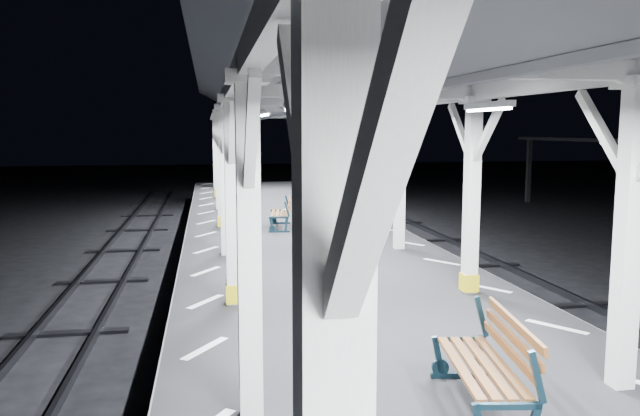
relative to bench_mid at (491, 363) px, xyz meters
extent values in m
plane|color=black|center=(-0.33, 2.33, -1.51)|extent=(120.00, 120.00, 0.00)
cube|color=black|center=(-0.33, 2.33, -1.01)|extent=(6.00, 50.00, 1.00)
cube|color=silver|center=(-2.78, 2.33, -0.51)|extent=(1.00, 48.00, 0.01)
cube|color=silver|center=(2.12, 2.33, -0.51)|extent=(1.00, 48.00, 0.01)
cube|color=silver|center=(-2.33, -3.12, 2.24)|extent=(0.10, 0.99, 0.99)
cube|color=silver|center=(-2.33, -4.22, 2.24)|extent=(0.10, 0.99, 0.99)
cube|color=silver|center=(-2.33, 0.33, 1.09)|extent=(0.22, 0.22, 3.20)
cube|color=silver|center=(-2.33, 0.33, 2.75)|extent=(0.40, 0.40, 0.12)
cube|color=silver|center=(-2.33, 0.88, 2.24)|extent=(0.10, 0.99, 0.99)
cube|color=silver|center=(-2.33, -0.22, 2.24)|extent=(0.10, 0.99, 0.99)
cube|color=silver|center=(-2.33, 4.33, 1.09)|extent=(0.22, 0.22, 3.20)
cube|color=silver|center=(-2.33, 4.33, 2.75)|extent=(0.40, 0.40, 0.12)
cube|color=gold|center=(-2.33, 4.33, -0.33)|extent=(0.26, 0.26, 0.30)
cube|color=silver|center=(-2.33, 4.88, 2.24)|extent=(0.10, 0.99, 0.99)
cube|color=silver|center=(-2.33, 3.78, 2.24)|extent=(0.10, 0.99, 0.99)
cube|color=silver|center=(-2.33, 8.33, 1.09)|extent=(0.22, 0.22, 3.20)
cube|color=silver|center=(-2.33, 8.33, 2.75)|extent=(0.40, 0.40, 0.12)
cube|color=silver|center=(-2.33, 8.88, 2.24)|extent=(0.10, 0.99, 0.99)
cube|color=silver|center=(-2.33, 7.78, 2.24)|extent=(0.10, 0.99, 0.99)
cube|color=silver|center=(-2.33, 12.33, 1.09)|extent=(0.22, 0.22, 3.20)
cube|color=silver|center=(-2.33, 12.33, 2.75)|extent=(0.40, 0.40, 0.12)
cube|color=gold|center=(-2.33, 12.33, -0.33)|extent=(0.26, 0.26, 0.30)
cube|color=silver|center=(-2.33, 12.88, 2.24)|extent=(0.10, 0.99, 0.99)
cube|color=silver|center=(-2.33, 11.78, 2.24)|extent=(0.10, 0.99, 0.99)
cube|color=silver|center=(-2.33, 16.33, 1.09)|extent=(0.22, 0.22, 3.20)
cube|color=silver|center=(-2.33, 16.33, 2.75)|extent=(0.40, 0.40, 0.12)
cube|color=silver|center=(-2.33, 16.88, 2.24)|extent=(0.10, 0.99, 0.99)
cube|color=silver|center=(-2.33, 15.78, 2.24)|extent=(0.10, 0.99, 0.99)
cube|color=silver|center=(-2.33, 20.33, 1.09)|extent=(0.22, 0.22, 3.20)
cube|color=silver|center=(-2.33, 20.33, 2.75)|extent=(0.40, 0.40, 0.12)
cube|color=gold|center=(-2.33, 20.33, -0.33)|extent=(0.26, 0.26, 0.30)
cube|color=silver|center=(-2.33, 20.88, 2.24)|extent=(0.10, 0.99, 0.99)
cube|color=silver|center=(-2.33, 19.78, 2.24)|extent=(0.10, 0.99, 0.99)
cube|color=silver|center=(-2.33, 24.33, 1.09)|extent=(0.22, 0.22, 3.20)
cube|color=silver|center=(-2.33, 24.33, 2.75)|extent=(0.40, 0.40, 0.12)
cube|color=silver|center=(-2.33, 24.88, 2.24)|extent=(0.10, 0.99, 0.99)
cube|color=silver|center=(-2.33, 23.78, 2.24)|extent=(0.10, 0.99, 0.99)
cube|color=silver|center=(1.67, 0.33, 1.09)|extent=(0.22, 0.22, 3.20)
cube|color=silver|center=(1.67, 0.33, 2.75)|extent=(0.40, 0.40, 0.12)
cube|color=silver|center=(1.67, 0.88, 2.24)|extent=(0.10, 0.99, 0.99)
cube|color=silver|center=(1.67, 4.33, 1.09)|extent=(0.22, 0.22, 3.20)
cube|color=silver|center=(1.67, 4.33, 2.75)|extent=(0.40, 0.40, 0.12)
cube|color=gold|center=(1.67, 4.33, -0.33)|extent=(0.26, 0.26, 0.30)
cube|color=silver|center=(1.67, 4.88, 2.24)|extent=(0.10, 0.99, 0.99)
cube|color=silver|center=(1.67, 3.78, 2.24)|extent=(0.10, 0.99, 0.99)
cube|color=silver|center=(1.67, 8.33, 1.09)|extent=(0.22, 0.22, 3.20)
cube|color=silver|center=(1.67, 8.33, 2.75)|extent=(0.40, 0.40, 0.12)
cube|color=silver|center=(1.67, 8.88, 2.24)|extent=(0.10, 0.99, 0.99)
cube|color=silver|center=(1.67, 7.78, 2.24)|extent=(0.10, 0.99, 0.99)
cube|color=silver|center=(1.67, 12.33, 1.09)|extent=(0.22, 0.22, 3.20)
cube|color=silver|center=(1.67, 12.33, 2.75)|extent=(0.40, 0.40, 0.12)
cube|color=gold|center=(1.67, 12.33, -0.33)|extent=(0.26, 0.26, 0.30)
cube|color=silver|center=(1.67, 12.88, 2.24)|extent=(0.10, 0.99, 0.99)
cube|color=silver|center=(1.67, 11.78, 2.24)|extent=(0.10, 0.99, 0.99)
cube|color=silver|center=(1.67, 16.33, 1.09)|extent=(0.22, 0.22, 3.20)
cube|color=silver|center=(1.67, 16.33, 2.75)|extent=(0.40, 0.40, 0.12)
cube|color=silver|center=(1.67, 16.88, 2.24)|extent=(0.10, 0.99, 0.99)
cube|color=silver|center=(1.67, 15.78, 2.24)|extent=(0.10, 0.99, 0.99)
cube|color=silver|center=(1.67, 20.33, 1.09)|extent=(0.22, 0.22, 3.20)
cube|color=silver|center=(1.67, 20.33, 2.75)|extent=(0.40, 0.40, 0.12)
cube|color=gold|center=(1.67, 20.33, -0.33)|extent=(0.26, 0.26, 0.30)
cube|color=silver|center=(1.67, 20.88, 2.24)|extent=(0.10, 0.99, 0.99)
cube|color=silver|center=(1.67, 19.78, 2.24)|extent=(0.10, 0.99, 0.99)
cube|color=silver|center=(1.67, 24.33, 1.09)|extent=(0.22, 0.22, 3.20)
cube|color=silver|center=(1.67, 24.33, 2.75)|extent=(0.40, 0.40, 0.12)
cube|color=silver|center=(1.67, 24.88, 2.24)|extent=(0.10, 0.99, 0.99)
cube|color=silver|center=(1.67, 23.78, 2.24)|extent=(0.10, 0.99, 0.99)
cube|color=silver|center=(-2.33, 2.33, 2.87)|extent=(0.18, 48.00, 0.24)
cube|color=silver|center=(1.67, 2.33, 2.87)|extent=(0.18, 48.00, 0.24)
cube|color=silver|center=(-0.33, 0.33, 2.87)|extent=(4.20, 0.14, 0.20)
cube|color=silver|center=(-0.33, 4.33, 2.87)|extent=(4.20, 0.14, 0.20)
cube|color=silver|center=(-0.33, 8.33, 2.87)|extent=(4.20, 0.14, 0.20)
cube|color=silver|center=(-0.33, 12.33, 2.87)|extent=(4.20, 0.14, 0.20)
cube|color=silver|center=(-0.33, 16.33, 2.87)|extent=(4.20, 0.14, 0.20)
cube|color=silver|center=(-0.33, 20.33, 2.87)|extent=(4.20, 0.14, 0.20)
cube|color=silver|center=(-0.33, 24.33, 2.87)|extent=(4.20, 0.14, 0.20)
cube|color=silver|center=(-0.33, 2.33, 3.79)|extent=(0.16, 48.00, 0.20)
cube|color=#4B4E53|center=(-1.63, 2.33, 3.41)|extent=(2.80, 49.00, 1.45)
cube|color=#4B4E53|center=(0.97, 2.33, 3.41)|extent=(2.80, 49.00, 1.45)
cube|color=silver|center=(-1.63, -1.67, 2.59)|extent=(0.10, 1.35, 0.08)
cube|color=white|center=(-1.63, -1.67, 2.54)|extent=(0.05, 1.25, 0.05)
cube|color=silver|center=(-1.63, 2.33, 2.59)|extent=(0.10, 1.35, 0.08)
cube|color=white|center=(-1.63, 2.33, 2.54)|extent=(0.05, 1.25, 0.05)
cube|color=silver|center=(-1.63, 6.33, 2.59)|extent=(0.10, 1.35, 0.08)
cube|color=white|center=(-1.63, 6.33, 2.54)|extent=(0.05, 1.25, 0.05)
cube|color=silver|center=(-1.63, 10.33, 2.59)|extent=(0.10, 1.35, 0.08)
cube|color=white|center=(-1.63, 10.33, 2.54)|extent=(0.05, 1.25, 0.05)
cube|color=silver|center=(-1.63, 14.33, 2.59)|extent=(0.10, 1.35, 0.08)
cube|color=white|center=(-1.63, 14.33, 2.54)|extent=(0.05, 1.25, 0.05)
cube|color=silver|center=(-1.63, 18.33, 2.59)|extent=(0.10, 1.35, 0.08)
cube|color=white|center=(-1.63, 18.33, 2.54)|extent=(0.05, 1.25, 0.05)
cube|color=silver|center=(-1.63, 22.33, 2.59)|extent=(0.10, 1.35, 0.08)
cube|color=white|center=(-1.63, 22.33, 2.54)|extent=(0.05, 1.25, 0.05)
cube|color=silver|center=(0.97, 2.33, 2.59)|extent=(0.10, 1.35, 0.08)
cube|color=white|center=(0.97, 2.33, 2.54)|extent=(0.05, 1.25, 0.05)
cube|color=silver|center=(0.97, 6.33, 2.59)|extent=(0.10, 1.35, 0.08)
cube|color=white|center=(0.97, 6.33, 2.54)|extent=(0.05, 1.25, 0.05)
cube|color=silver|center=(0.97, 10.33, 2.59)|extent=(0.10, 1.35, 0.08)
cube|color=white|center=(0.97, 10.33, 2.54)|extent=(0.05, 1.25, 0.05)
cube|color=silver|center=(0.97, 14.33, 2.59)|extent=(0.10, 1.35, 0.08)
cube|color=white|center=(0.97, 14.33, 2.54)|extent=(0.05, 1.25, 0.05)
cube|color=silver|center=(0.97, 18.33, 2.59)|extent=(0.10, 1.35, 0.08)
cube|color=white|center=(0.97, 18.33, 2.54)|extent=(0.05, 1.25, 0.05)
cube|color=silver|center=(0.97, 22.33, 2.59)|extent=(0.10, 1.35, 0.08)
cube|color=white|center=(0.97, 22.33, 2.54)|extent=(0.05, 1.25, 0.05)
cylinder|color=black|center=(-1.17, 1.24, 2.51)|extent=(0.02, 0.02, 0.36)
cube|color=red|center=(-1.17, 1.24, 2.15)|extent=(0.50, 0.03, 0.35)
cube|color=white|center=(-1.17, 1.24, 2.15)|extent=(0.44, 0.04, 0.29)
cylinder|color=black|center=(0.52, 16.31, 2.51)|extent=(0.02, 0.02, 0.36)
cube|color=red|center=(0.52, 16.31, 2.15)|extent=(0.50, 0.03, 0.35)
cube|color=white|center=(0.52, 16.31, 2.15)|extent=(0.44, 0.05, 0.29)
cube|color=black|center=(13.67, 24.33, 0.14)|extent=(0.20, 0.20, 3.30)
sphere|color=silver|center=(13.67, 18.33, 1.71)|extent=(0.20, 0.20, 0.20)
sphere|color=silver|center=(13.67, 24.33, 1.71)|extent=(0.20, 0.20, 0.20)
cube|color=black|center=(0.00, -0.86, 0.20)|extent=(0.18, 0.08, 0.47)
cube|color=black|center=(0.03, 0.86, -0.48)|extent=(0.64, 0.16, 0.06)
cube|color=black|center=(-0.20, 0.89, -0.27)|extent=(0.17, 0.08, 0.49)
cube|color=black|center=(0.25, 0.82, -0.27)|extent=(0.15, 0.08, 0.49)
cube|color=black|center=(0.27, 0.82, 0.20)|extent=(0.18, 0.08, 0.47)
cube|color=brown|center=(-0.31, 0.05, -0.03)|extent=(0.35, 1.61, 0.04)
cube|color=brown|center=(-0.17, 0.03, -0.03)|extent=(0.35, 1.61, 0.04)
cube|color=brown|center=(-0.04, 0.01, -0.03)|extent=(0.35, 1.61, 0.04)
cube|color=brown|center=(0.10, -0.02, -0.03)|extent=(0.35, 1.61, 0.04)
cube|color=brown|center=(0.17, -0.03, 0.12)|extent=(0.31, 1.61, 0.10)
cube|color=brown|center=(0.19, -0.03, 0.26)|extent=(0.31, 1.61, 0.10)
cube|color=brown|center=(0.21, -0.03, 0.39)|extent=(0.31, 1.61, 0.10)
cube|color=black|center=(-0.83, 11.08, -0.48)|extent=(0.58, 0.13, 0.06)
cube|color=black|center=(-1.04, 11.11, -0.29)|extent=(0.15, 0.07, 0.44)
cube|color=black|center=(-0.64, 11.05, -0.29)|extent=(0.14, 0.07, 0.44)
cube|color=black|center=(-0.62, 11.05, 0.13)|extent=(0.16, 0.07, 0.42)
cube|color=black|center=(-0.63, 12.60, -0.48)|extent=(0.58, 0.13, 0.06)
cube|color=black|center=(-0.83, 12.63, -0.29)|extent=(0.15, 0.07, 0.44)
cube|color=black|center=(-0.44, 12.57, -0.29)|extent=(0.14, 0.07, 0.44)
cube|color=black|center=(-0.42, 12.57, 0.13)|extent=(0.16, 0.07, 0.42)
cube|color=brown|center=(-0.92, 11.86, -0.08)|extent=(0.28, 1.46, 0.03)
cube|color=brown|center=(-0.80, 11.85, -0.08)|extent=(0.28, 1.46, 0.03)
cube|color=brown|center=(-0.67, 11.83, -0.08)|extent=(0.28, 1.46, 0.03)
cube|color=brown|center=(-0.55, 11.81, -0.08)|extent=(0.28, 1.46, 0.03)
cube|color=brown|center=(-0.48, 11.81, 0.05)|extent=(0.24, 1.45, 0.09)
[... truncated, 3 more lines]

